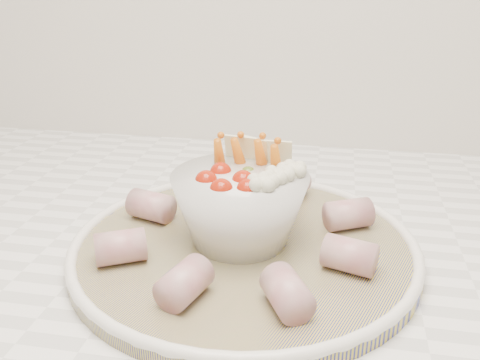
# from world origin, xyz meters

# --- Properties ---
(serving_platter) EXTENTS (0.47, 0.47, 0.02)m
(serving_platter) POSITION_xyz_m (-0.01, 1.37, 0.93)
(serving_platter) COLOR navy
(serving_platter) RESTS_ON kitchen_counter
(veggie_bowl) EXTENTS (0.14, 0.14, 0.11)m
(veggie_bowl) POSITION_xyz_m (-0.01, 1.38, 0.98)
(veggie_bowl) COLOR silver
(veggie_bowl) RESTS_ON serving_platter
(cured_meat_rolls) EXTENTS (0.28, 0.29, 0.03)m
(cured_meat_rolls) POSITION_xyz_m (-0.01, 1.37, 0.95)
(cured_meat_rolls) COLOR #A44B57
(cured_meat_rolls) RESTS_ON serving_platter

